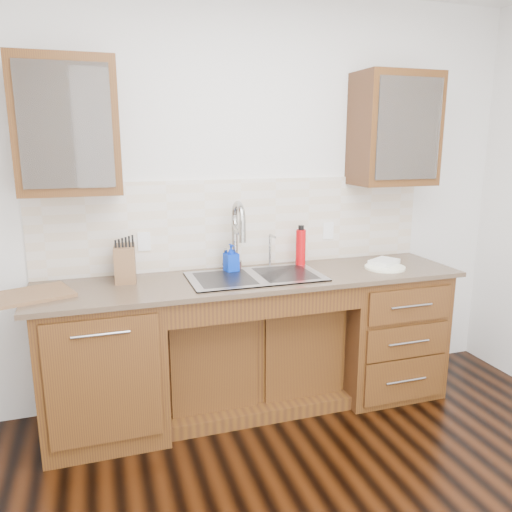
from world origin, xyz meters
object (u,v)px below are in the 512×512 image
object	(u,v)px
plate	(385,267)
knife_block	(125,263)
soap_bottle	(231,258)
cutting_board	(28,295)
water_bottle	(301,248)

from	to	relation	value
plate	knife_block	distance (m)	1.70
soap_bottle	cutting_board	xyz separation A→B (m)	(-1.20, -0.18, -0.08)
soap_bottle	plate	size ratio (longest dim) A/B	0.69
plate	knife_block	size ratio (longest dim) A/B	1.23
knife_block	cutting_board	bearing A→B (deg)	-156.42
cutting_board	soap_bottle	bearing A→B (deg)	8.57
water_bottle	knife_block	xyz separation A→B (m)	(-1.17, -0.02, -0.02)
soap_bottle	water_bottle	world-z (taller)	water_bottle
soap_bottle	knife_block	xyz separation A→B (m)	(-0.67, -0.01, 0.02)
plate	soap_bottle	bearing A→B (deg)	167.40
plate	cutting_board	bearing A→B (deg)	178.85
soap_bottle	cutting_board	world-z (taller)	soap_bottle
soap_bottle	plate	distance (m)	1.04
water_bottle	plate	distance (m)	0.58
plate	cutting_board	size ratio (longest dim) A/B	0.61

